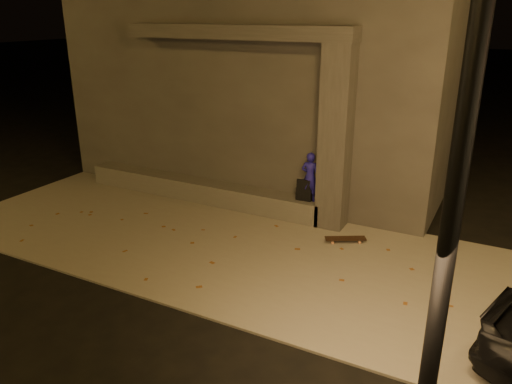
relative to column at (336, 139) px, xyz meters
The scene contains 10 objects.
ground 4.51m from the column, 114.39° to the right, with size 120.00×120.00×0.00m, color black.
sidewalk 3.04m from the column, 134.17° to the right, with size 11.00×4.40×0.04m, color slate.
building 3.92m from the column, 134.55° to the left, with size 9.00×5.10×5.22m.
ledge 3.57m from the column, behind, with size 6.00×0.55×0.45m, color #57554F.
column is the anchor object (origin of this frame).
canopy 2.93m from the column, behind, with size 5.00×0.70×0.28m, color #3A3634.
skateboarder 0.98m from the column, behind, with size 0.37×0.24×1.02m, color #1B168F.
backpack 1.34m from the column, behind, with size 0.33×0.22×0.46m.
skateboard 1.92m from the column, 51.47° to the right, with size 0.76×0.55×0.08m.
street_lamp_0 6.52m from the column, 64.13° to the right, with size 0.36×0.36×6.60m.
Camera 1 is at (4.69, -5.28, 4.18)m, focal length 35.00 mm.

